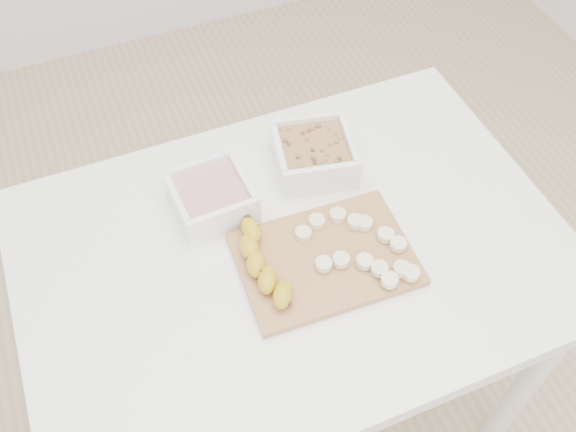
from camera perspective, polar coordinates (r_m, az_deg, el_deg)
name	(u,v)px	position (r m, az deg, el deg)	size (l,w,h in m)	color
ground	(292,403)	(1.84, 0.37, -16.31)	(3.50, 3.50, 0.00)	#C6AD89
table	(294,276)	(1.26, 0.52, -5.35)	(1.00, 0.70, 0.75)	white
bowl_yogurt	(212,196)	(1.22, -6.79, 1.74)	(0.15, 0.15, 0.07)	white
bowl_granola	(314,154)	(1.28, 2.31, 5.55)	(0.18, 0.18, 0.07)	white
cutting_board	(325,259)	(1.16, 3.33, -3.82)	(0.31, 0.22, 0.01)	#B47A4A
banana	(264,264)	(1.12, -2.16, -4.33)	(0.05, 0.19, 0.03)	#B59313
banana_slices	(362,247)	(1.16, 6.58, -2.79)	(0.18, 0.20, 0.02)	beige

